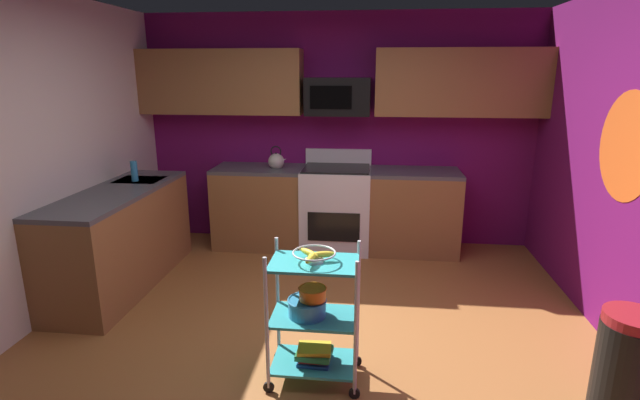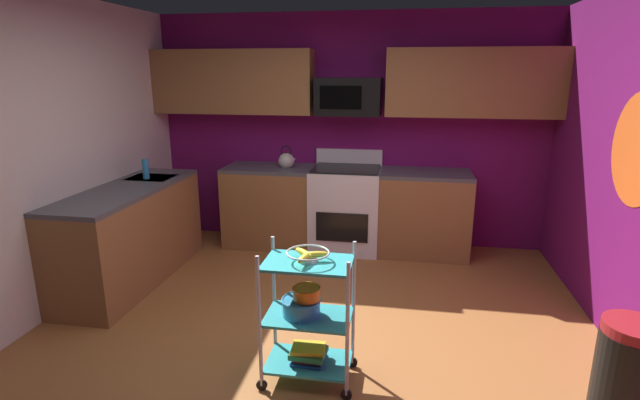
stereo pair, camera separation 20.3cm
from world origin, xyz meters
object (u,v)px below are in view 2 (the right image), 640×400
object	(u,v)px
oven_range	(346,208)
trash_can	(626,378)
mixing_bowl_small	(307,293)
dish_soap_bottle	(146,169)
fruit_bowl	(308,254)
microwave	(348,97)
mixing_bowl_large	(301,306)
rolling_cart	(308,316)
kettle	(286,161)
book_stack	(309,354)

from	to	relation	value
oven_range	trash_can	distance (m)	3.22
mixing_bowl_small	trash_can	bearing A→B (deg)	-4.53
mixing_bowl_small	dish_soap_bottle	size ratio (longest dim) A/B	0.91
fruit_bowl	dish_soap_bottle	distance (m)	2.57
microwave	mixing_bowl_small	bearing A→B (deg)	-88.91
dish_soap_bottle	trash_can	bearing A→B (deg)	-25.08
mixing_bowl_large	mixing_bowl_small	bearing A→B (deg)	-3.24
microwave	fruit_bowl	size ratio (longest dim) A/B	2.57
mixing_bowl_small	rolling_cart	bearing A→B (deg)	11.34
microwave	mixing_bowl_small	size ratio (longest dim) A/B	3.85
oven_range	mixing_bowl_large	world-z (taller)	oven_range
oven_range	rolling_cart	bearing A→B (deg)	-88.64
mixing_bowl_large	mixing_bowl_small	world-z (taller)	mixing_bowl_small
oven_range	kettle	world-z (taller)	kettle
microwave	book_stack	world-z (taller)	microwave
rolling_cart	microwave	bearing A→B (deg)	91.31
trash_can	dish_soap_bottle	bearing A→B (deg)	154.92
mixing_bowl_small	book_stack	world-z (taller)	mixing_bowl_small
rolling_cart	book_stack	world-z (taller)	rolling_cart
mixing_bowl_small	kettle	world-z (taller)	kettle
microwave	book_stack	distance (m)	2.98
kettle	rolling_cart	bearing A→B (deg)	-73.34
rolling_cart	kettle	distance (m)	2.62
microwave	rolling_cart	bearing A→B (deg)	-88.69
oven_range	book_stack	xyz separation A→B (m)	(0.06, -2.46, -0.30)
book_stack	trash_can	bearing A→B (deg)	-4.61
rolling_cart	trash_can	distance (m)	1.84
fruit_bowl	rolling_cart	bearing A→B (deg)	0.00
fruit_bowl	book_stack	bearing A→B (deg)	-90.00
rolling_cart	book_stack	xyz separation A→B (m)	(-0.00, -0.00, -0.27)
dish_soap_bottle	book_stack	bearing A→B (deg)	-39.50
book_stack	kettle	world-z (taller)	kettle
book_stack	kettle	size ratio (longest dim) A/B	0.91
kettle	trash_can	bearing A→B (deg)	-45.47
trash_can	oven_range	bearing A→B (deg)	125.87
microwave	mixing_bowl_large	distance (m)	2.82
mixing_bowl_large	kettle	distance (m)	2.59
microwave	kettle	xyz separation A→B (m)	(-0.68, -0.11, -0.70)
fruit_bowl	mixing_bowl_small	world-z (taller)	fruit_bowl
microwave	mixing_bowl_small	xyz separation A→B (m)	(0.05, -2.57, -1.08)
oven_range	mixing_bowl_large	xyz separation A→B (m)	(0.01, -2.46, 0.04)
microwave	rolling_cart	size ratio (longest dim) A/B	0.77
rolling_cart	book_stack	distance (m)	0.27
rolling_cart	book_stack	size ratio (longest dim) A/B	3.82
microwave	fruit_bowl	xyz separation A→B (m)	(0.06, -2.56, -0.82)
dish_soap_bottle	oven_range	bearing A→B (deg)	23.16
oven_range	microwave	xyz separation A→B (m)	(-0.00, 0.10, 1.22)
fruit_bowl	mixing_bowl_small	size ratio (longest dim) A/B	1.49
microwave	mixing_bowl_small	world-z (taller)	microwave
fruit_bowl	book_stack	world-z (taller)	fruit_bowl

